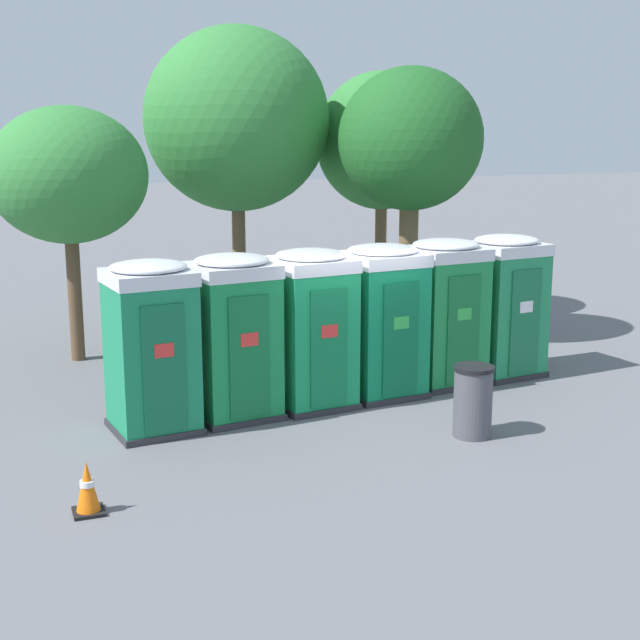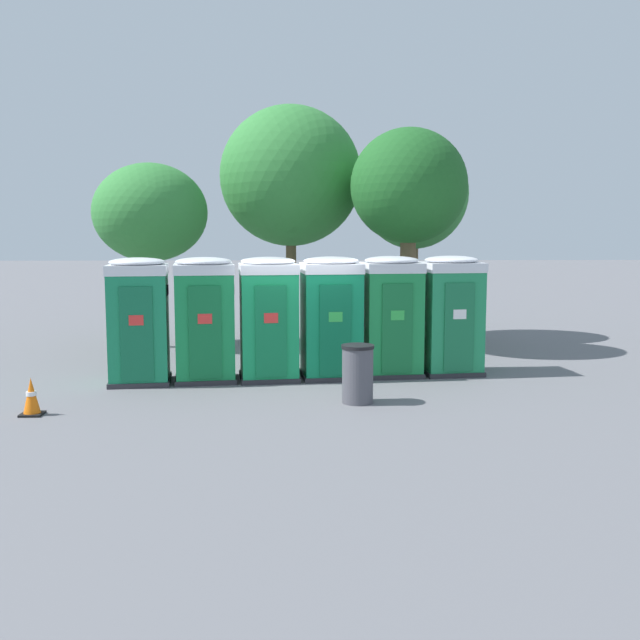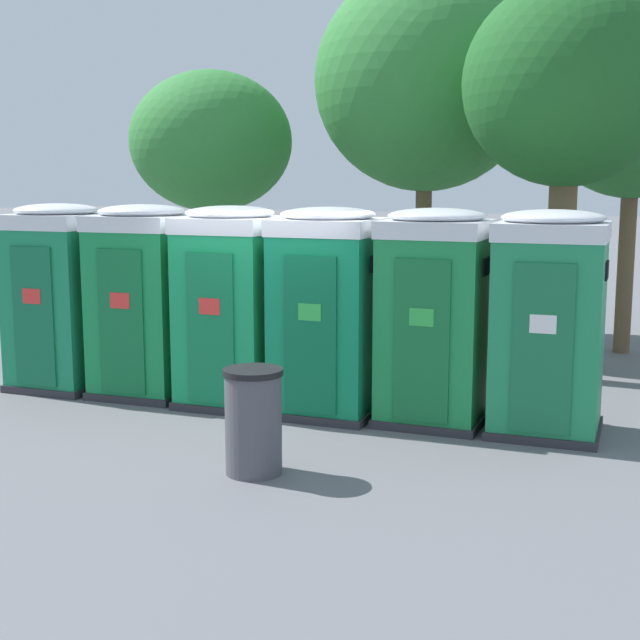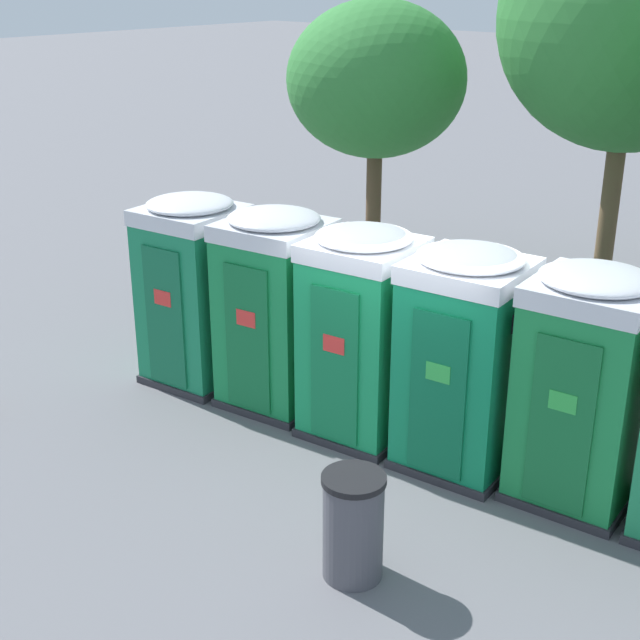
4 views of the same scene
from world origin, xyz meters
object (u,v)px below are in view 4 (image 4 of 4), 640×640
object	(u,v)px
portapotty_3	(463,359)
street_tree_0	(633,19)
portapotty_4	(584,386)
street_tree_2	(376,80)
portapotty_1	(275,309)
portapotty_2	(362,333)
trash_can	(353,526)
portapotty_0	(194,290)

from	to	relation	value
portapotty_3	street_tree_0	world-z (taller)	street_tree_0
portapotty_4	street_tree_2	distance (m)	7.36
portapotty_1	street_tree_0	xyz separation A→B (m)	(1.72, 5.77, 3.27)
street_tree_0	street_tree_2	size ratio (longest dim) A/B	1.35
street_tree_0	street_tree_2	distance (m)	4.00
portapotty_1	portapotty_2	xyz separation A→B (m)	(1.30, 0.10, 0.00)
portapotty_1	portapotty_4	bearing A→B (deg)	7.20
trash_can	street_tree_0	bearing A→B (deg)	99.13
portapotty_2	portapotty_4	bearing A→B (deg)	8.65
portapotty_0	portapotty_3	bearing A→B (deg)	6.62
portapotty_4	trash_can	xyz separation A→B (m)	(-0.91, -2.59, -0.75)
portapotty_3	portapotty_4	xyz separation A→B (m)	(1.29, 0.24, 0.00)
portapotty_0	street_tree_2	world-z (taller)	street_tree_2
portapotty_2	street_tree_0	bearing A→B (deg)	85.86
portapotty_1	portapotty_4	distance (m)	3.92
trash_can	portapotty_1	bearing A→B (deg)	144.88
street_tree_2	portapotty_0	bearing A→B (deg)	-82.38
portapotty_3	trash_can	distance (m)	2.49
portapotty_0	street_tree_0	distance (m)	7.44
portapotty_2	portapotty_3	world-z (taller)	same
portapotty_2	trash_can	size ratio (longest dim) A/B	2.41
portapotty_1	trash_can	xyz separation A→B (m)	(2.98, -2.10, -0.75)
portapotty_2	street_tree_2	xyz separation A→B (m)	(-3.22, 4.33, 2.23)
street_tree_0	street_tree_2	bearing A→B (deg)	-159.76
portapotty_1	portapotty_4	xyz separation A→B (m)	(3.89, 0.49, 0.00)
portapotty_0	portapotty_4	distance (m)	5.23
street_tree_2	street_tree_0	bearing A→B (deg)	20.24
portapotty_4	street_tree_2	xyz separation A→B (m)	(-5.80, 3.94, 2.23)
portapotty_0	portapotty_2	distance (m)	2.61
portapotty_1	portapotty_2	bearing A→B (deg)	4.29
portapotty_2	street_tree_2	world-z (taller)	street_tree_2
portapotty_0	portapotty_3	size ratio (longest dim) A/B	1.00
portapotty_3	portapotty_4	bearing A→B (deg)	10.64
portapotty_3	portapotty_2	bearing A→B (deg)	-173.34
portapotty_1	portapotty_3	xyz separation A→B (m)	(2.60, 0.25, -0.00)
portapotty_1	street_tree_0	bearing A→B (deg)	73.44
street_tree_2	portapotty_3	bearing A→B (deg)	-42.79
portapotty_1	portapotty_3	size ratio (longest dim) A/B	1.00
portapotty_2	trash_can	bearing A→B (deg)	-52.64
portapotty_1	street_tree_2	bearing A→B (deg)	113.35
portapotty_0	portapotty_1	distance (m)	1.31
street_tree_0	portapotty_1	bearing A→B (deg)	-106.56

